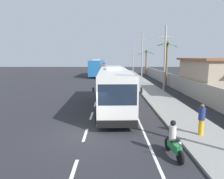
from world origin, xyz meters
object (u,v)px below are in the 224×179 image
Objects in this scene: coach_bus_foreground at (114,87)px; utility_pole_mid at (165,58)px; motorcycle_beside_bus at (129,87)px; palm_nearest at (167,56)px; utility_pole_distant at (133,57)px; pedestrian_near_kerb at (202,119)px; utility_pole_far at (142,54)px; coach_bus_far_lane at (97,67)px; palm_second at (146,58)px; motorcycle_trailing at (173,142)px.

coach_bus_foreground is 1.44× the size of utility_pole_mid.
palm_nearest is at bearing 40.87° from motorcycle_beside_bus.
utility_pole_distant is at bearing 92.56° from palm_nearest.
utility_pole_distant is at bearing 89.97° from utility_pole_mid.
pedestrian_near_kerb reaches higher than motorcycle_beside_bus.
utility_pole_far is 14.53m from palm_nearest.
coach_bus_far_lane is at bearing 104.05° from motorcycle_beside_bus.
utility_pole_distant is at bearing 89.62° from utility_pole_far.
pedestrian_near_kerb is (8.25, -36.95, -0.98)m from coach_bus_far_lane.
palm_nearest reaches higher than palm_second.
motorcycle_trailing is 37.76m from utility_pole_far.
motorcycle_beside_bus is 0.20× the size of utility_pole_far.
pedestrian_near_kerb is (4.83, -6.65, -0.83)m from coach_bus_foreground.
utility_pole_mid is 1.01× the size of utility_pole_distant.
utility_pole_distant is at bearing 91.16° from pedestrian_near_kerb.
pedestrian_near_kerb is 0.26× the size of palm_nearest.
utility_pole_far is 3.42m from palm_second.
palm_nearest is (8.25, 13.93, 2.77)m from coach_bus_foreground.
palm_nearest is 1.14× the size of palm_second.
utility_pole_distant reaches higher than pedestrian_near_kerb.
utility_pole_mid is at bearing -90.03° from utility_pole_distant.
pedestrian_near_kerb is (2.81, -15.19, 0.41)m from motorcycle_beside_bus.
motorcycle_trailing is at bearing -102.89° from utility_pole_mid.
utility_pole_far is 19.13m from utility_pole_distant.
palm_second is at bearing 86.56° from utility_pole_mid.
palm_second is (-0.19, 17.38, -0.51)m from palm_nearest.
utility_pole_mid is (1.90, 15.89, 3.31)m from pedestrian_near_kerb.
motorcycle_beside_bus is 0.32× the size of palm_second.
palm_second is at bearing 82.24° from motorcycle_trailing.
palm_second is at bearing 75.56° from coach_bus_foreground.
utility_pole_distant is at bearing 81.90° from coach_bus_foreground.
motorcycle_beside_bus is (2.02, 8.54, -1.24)m from coach_bus_foreground.
palm_nearest is at bearing 76.05° from motorcycle_trailing.
motorcycle_beside_bus is at bearing -104.85° from palm_second.
motorcycle_trailing is 3.22m from pedestrian_near_kerb.
coach_bus_foreground reaches higher than pedestrian_near_kerb.
utility_pole_distant is (0.02, 38.24, -0.02)m from utility_pole_mid.
motorcycle_beside_bus is at bearing -139.13° from palm_nearest.
palm_nearest is (1.50, -33.55, 0.31)m from utility_pole_distant.
utility_pole_far reaches higher than palm_second.
coach_bus_foreground is 32.40m from palm_second.
coach_bus_far_lane reaches higher than motorcycle_trailing.
motorcycle_trailing is at bearing -131.62° from pedestrian_near_kerb.
utility_pole_distant is 33.59m from palm_nearest.
coach_bus_far_lane is 20.28m from palm_nearest.
coach_bus_foreground reaches higher than motorcycle_trailing.
utility_pole_distant reaches higher than palm_second.
coach_bus_foreground is at bearing -103.34° from motorcycle_beside_bus.
motorcycle_trailing reaches higher than motorcycle_beside_bus.
motorcycle_beside_bus is at bearing 76.66° from coach_bus_foreground.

